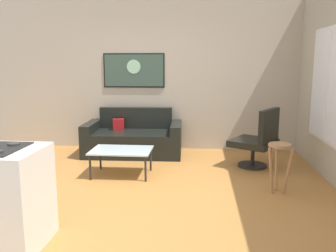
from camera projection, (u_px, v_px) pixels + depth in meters
ground at (134, 194)px, 4.48m from camera, size 6.40×6.40×0.04m
back_wall at (157, 75)px, 6.61m from camera, size 6.40×0.05×2.80m
couch at (134, 139)px, 6.33m from camera, size 1.73×0.95×0.80m
coffee_table at (121, 152)px, 5.10m from camera, size 0.87×0.61×0.38m
armchair at (258, 140)px, 5.45m from camera, size 0.86×0.87×0.94m
bar_stool at (279, 156)px, 4.39m from camera, size 0.33×0.32×0.63m
wall_painting at (134, 70)px, 6.59m from camera, size 1.15×0.03×0.64m
window at (328, 85)px, 4.90m from camera, size 0.03×1.40×1.62m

